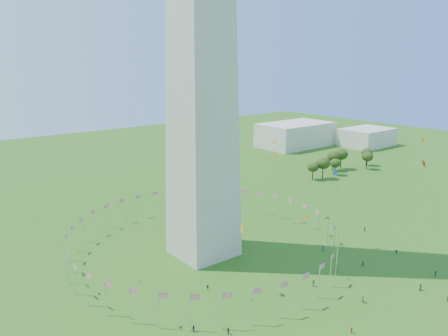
% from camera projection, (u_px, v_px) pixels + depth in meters
% --- Properties ---
extents(ground, '(600.00, 600.00, 0.00)m').
position_uv_depth(ground, '(335.00, 328.00, 96.78)').
color(ground, '#265513').
rests_on(ground, ground).
extents(flag_ring, '(80.24, 80.24, 9.00)m').
position_uv_depth(flag_ring, '(203.00, 239.00, 133.70)').
color(flag_ring, silver).
rests_on(flag_ring, ground).
extents(gov_building_east_a, '(50.00, 30.00, 16.00)m').
position_uv_depth(gov_building_east_a, '(295.00, 135.00, 299.37)').
color(gov_building_east_a, beige).
rests_on(gov_building_east_a, ground).
extents(gov_building_east_b, '(35.00, 25.00, 12.00)m').
position_uv_depth(gov_building_east_b, '(367.00, 137.00, 301.19)').
color(gov_building_east_b, beige).
rests_on(gov_building_east_b, ground).
extents(crowd, '(85.44, 65.26, 1.96)m').
position_uv_depth(crowd, '(347.00, 309.00, 102.60)').
color(crowd, '#1C2142').
rests_on(crowd, ground).
extents(kites_aloft, '(87.25, 69.76, 35.36)m').
position_uv_depth(kites_aloft, '(305.00, 196.00, 121.42)').
color(kites_aloft, blue).
rests_on(kites_aloft, ground).
extents(tree_line_east, '(53.10, 15.84, 11.19)m').
position_uv_depth(tree_line_east, '(340.00, 163.00, 230.02)').
color(tree_line_east, '#344D19').
rests_on(tree_line_east, ground).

